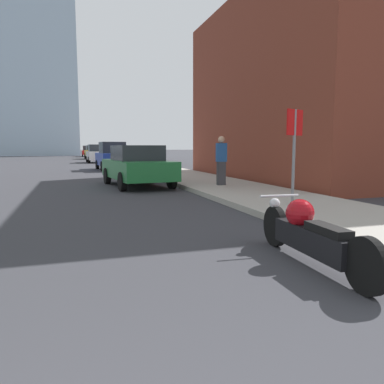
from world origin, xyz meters
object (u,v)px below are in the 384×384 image
Objects in this scene: parked_car_red at (88,151)px; stop_sign at (294,140)px; parked_car_green at (137,166)px; parked_car_yellow at (92,152)px; pedestrian at (221,160)px; parked_car_blue at (112,156)px; parked_car_white at (97,154)px; motorcycle at (309,234)px.

stop_sign reaches higher than parked_car_red.
parked_car_yellow is at bearing 84.15° from parked_car_green.
parked_car_green is 7.18m from stop_sign.
stop_sign is at bearing -85.76° from parked_car_red.
pedestrian reaches higher than parked_car_yellow.
parked_car_green is 3.30m from pedestrian.
parked_car_blue is 24.03m from parked_car_yellow.
parked_car_red is at bearing 84.27° from parked_car_green.
parked_car_yellow is at bearing -88.21° from parked_car_red.
parked_car_white reaches higher than parked_car_yellow.
motorcycle is 45.24m from parked_car_yellow.
pedestrian is (2.71, -1.87, 0.25)m from parked_car_green.
parked_car_red is at bearing 87.72° from parked_car_white.
parked_car_yellow is at bearing 93.97° from pedestrian.
parked_car_yellow is 12.32m from parked_car_red.
parked_car_yellow is at bearing 93.37° from stop_sign.
parked_car_red is (-0.37, 57.56, 0.46)m from motorcycle.
parked_car_green is 2.62× the size of pedestrian.
parked_car_red is at bearing 92.64° from stop_sign.
stop_sign is at bearing -74.18° from parked_car_green.
parked_car_white is at bearing 84.40° from parked_car_green.
parked_car_red is (0.11, 47.26, 0.06)m from parked_car_green.
stop_sign is at bearing -88.34° from parked_car_yellow.
parked_car_white is 24.10m from parked_car_red.
pedestrian is (0.11, 4.76, -0.62)m from stop_sign.
pedestrian is at bearing -85.83° from parked_car_white.
parked_car_green is at bearing -94.07° from parked_car_blue.
parked_car_white is 0.88× the size of parked_car_red.
parked_car_white is 0.87× the size of parked_car_yellow.
parked_car_red is at bearing 93.52° from motorcycle.
parked_car_blue is at bearing 101.20° from pedestrian.
parked_car_red is at bearing 93.03° from pedestrian.
stop_sign is (2.60, -29.79, 0.81)m from parked_car_white.
motorcycle is at bearing -91.29° from parked_car_yellow.
stop_sign is (2.45, -41.57, 0.80)m from parked_car_yellow.
motorcycle is 0.64× the size of parked_car_white.
parked_car_blue is 17.73m from stop_sign.
parked_car_white is at bearing 94.98° from stop_sign.
parked_car_red is at bearing 88.49° from parked_car_yellow.
parked_car_blue reaches higher than parked_car_green.
parked_car_green is 2.05× the size of stop_sign.
parked_car_red is at bearing 86.98° from parked_car_blue.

